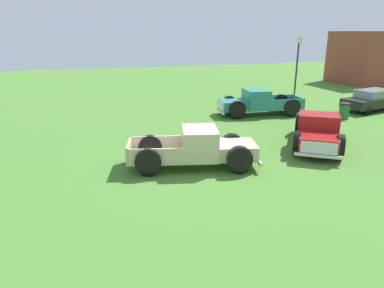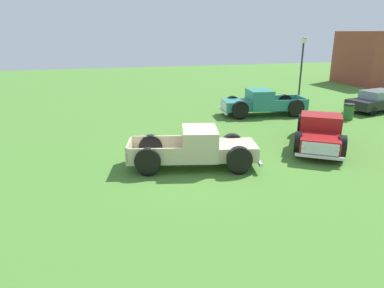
% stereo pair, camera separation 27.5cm
% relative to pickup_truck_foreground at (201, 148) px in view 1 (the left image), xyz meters
% --- Properties ---
extents(ground_plane, '(80.00, 80.00, 0.00)m').
position_rel_pickup_truck_foreground_xyz_m(ground_plane, '(-0.24, -0.35, -0.71)').
color(ground_plane, '#477A2D').
extents(pickup_truck_foreground, '(2.88, 5.17, 1.50)m').
position_rel_pickup_truck_foreground_xyz_m(pickup_truck_foreground, '(0.00, 0.00, 0.00)').
color(pickup_truck_foreground, '#C6B793').
rests_on(pickup_truck_foreground, ground_plane).
extents(pickup_truck_behind_left, '(2.58, 5.34, 1.57)m').
position_rel_pickup_truck_foreground_xyz_m(pickup_truck_behind_left, '(-7.25, 5.97, 0.04)').
color(pickup_truck_behind_left, '#2D8475').
rests_on(pickup_truck_behind_left, ground_plane).
extents(pickup_truck_behind_right, '(5.09, 4.27, 1.52)m').
position_rel_pickup_truck_foreground_xyz_m(pickup_truck_behind_right, '(-0.60, 5.61, 0.01)').
color(pickup_truck_behind_right, maroon).
rests_on(pickup_truck_behind_right, ground_plane).
extents(sedan_distant_a, '(2.45, 4.33, 1.36)m').
position_rel_pickup_truck_foreground_xyz_m(sedan_distant_a, '(-6.10, 13.86, 0.00)').
color(sedan_distant_a, black).
rests_on(sedan_distant_a, ground_plane).
extents(lamp_post_near, '(0.36, 0.36, 4.63)m').
position_rel_pickup_truck_foreground_xyz_m(lamp_post_near, '(-9.79, 10.45, 1.71)').
color(lamp_post_near, '#2D2D33').
rests_on(lamp_post_near, ground_plane).
extents(trash_can, '(0.59, 0.59, 0.95)m').
position_rel_pickup_truck_foreground_xyz_m(trash_can, '(-4.70, 10.53, -0.23)').
color(trash_can, '#2D6B2D').
rests_on(trash_can, ground_plane).
extents(brick_pavilion, '(5.69, 4.68, 4.99)m').
position_rel_pickup_truck_foreground_xyz_m(brick_pavilion, '(-16.79, 22.77, 1.78)').
color(brick_pavilion, brown).
rests_on(brick_pavilion, ground_plane).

